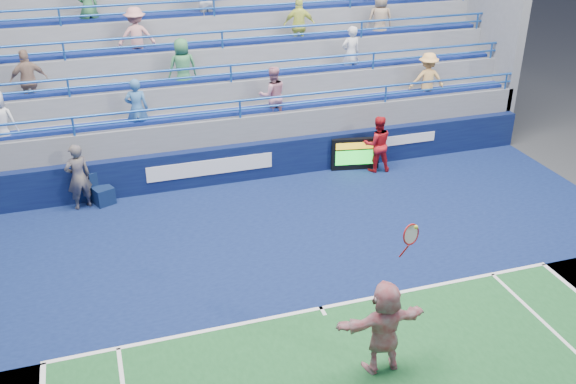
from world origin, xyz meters
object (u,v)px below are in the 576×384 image
object	(u,v)px
line_judge	(78,177)
tennis_player	(384,327)
ball_girl	(377,144)
serve_speed_board	(355,154)
judge_chair	(103,194)

from	to	relation	value
line_judge	tennis_player	bearing A→B (deg)	101.35
ball_girl	serve_speed_board	bearing A→B (deg)	-15.68
line_judge	ball_girl	xyz separation A→B (m)	(8.50, -0.20, -0.05)
tennis_player	line_judge	distance (m)	9.50
ball_girl	judge_chair	bearing A→B (deg)	7.83
serve_speed_board	line_judge	distance (m)	7.94
serve_speed_board	judge_chair	distance (m)	7.37
serve_speed_board	judge_chair	bearing A→B (deg)	179.87
serve_speed_board	ball_girl	bearing A→B (deg)	-25.61
judge_chair	line_judge	bearing A→B (deg)	-171.13
line_judge	ball_girl	world-z (taller)	line_judge
judge_chair	ball_girl	bearing A→B (deg)	-2.10
tennis_player	ball_girl	bearing A→B (deg)	66.02
serve_speed_board	judge_chair	xyz separation A→B (m)	(-7.37, 0.02, -0.22)
serve_speed_board	tennis_player	distance (m)	8.66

